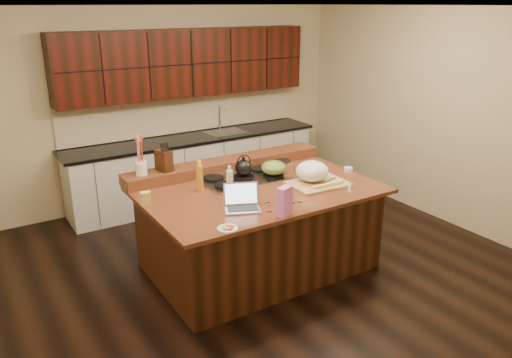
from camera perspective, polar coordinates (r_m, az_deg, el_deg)
room at (r=5.03m, az=0.30°, el=3.60°), size 5.52×5.02×2.72m
island at (r=5.34m, az=0.29°, el=-5.58°), size 2.40×1.60×0.92m
back_ledge at (r=5.71m, az=-3.46°, el=1.66°), size 2.40×0.30×0.12m
cooktop at (r=5.40m, az=-1.41°, el=0.11°), size 0.92×0.52×0.05m
back_counter at (r=7.16m, az=-7.24°, el=5.24°), size 3.70×0.66×2.40m
kettle at (r=5.36m, az=-1.42°, el=1.28°), size 0.25×0.25×0.17m
green_bowl at (r=5.41m, az=2.02°, el=1.32°), size 0.35×0.35×0.15m
laptop at (r=4.64m, az=-1.64°, el=-2.63°), size 0.40×0.37×0.23m
oil_bottle at (r=5.06m, az=-6.45°, el=0.08°), size 0.09×0.09×0.27m
vinegar_bottle at (r=4.95m, az=-3.01°, el=-0.40°), size 0.08×0.08×0.25m
wooden_tray at (r=5.28m, az=6.60°, el=0.58°), size 0.62×0.49×0.24m
ramekin_a at (r=5.75m, az=10.52°, el=1.09°), size 0.11×0.11×0.04m
ramekin_b at (r=5.60m, az=6.16°, el=0.81°), size 0.12×0.12×0.04m
ramekin_c at (r=5.66m, az=3.46°, el=1.08°), size 0.13×0.13×0.04m
strainer_bowl at (r=5.70m, az=3.02°, el=1.46°), size 0.30×0.30×0.09m
kitchen_timer at (r=5.21m, az=10.78°, el=-0.73°), size 0.11×0.11×0.07m
pink_bag at (r=4.45m, az=3.28°, el=-2.56°), size 0.17×0.13×0.27m
candy_plate at (r=4.24m, az=-3.26°, el=-5.67°), size 0.19×0.19×0.01m
package_box at (r=4.83m, az=-12.50°, el=-2.17°), size 0.10×0.08×0.13m
utensil_crock at (r=5.30m, az=-12.97°, el=1.21°), size 0.15×0.15×0.14m
knife_block at (r=5.36m, az=-10.48°, el=2.10°), size 0.16×0.21×0.23m
gumdrop_0 at (r=4.57m, az=1.68°, el=-3.68°), size 0.02×0.02×0.02m
gumdrop_1 at (r=4.70m, az=1.44°, el=-2.99°), size 0.02×0.02×0.02m
gumdrop_2 at (r=4.70m, az=1.54°, el=-3.01°), size 0.02×0.02×0.02m
gumdrop_3 at (r=4.77m, az=1.12°, el=-2.67°), size 0.02×0.02×0.02m
gumdrop_4 at (r=4.78m, az=1.47°, el=-2.62°), size 0.02×0.02×0.02m
gumdrop_5 at (r=4.77m, az=2.27°, el=-2.68°), size 0.02×0.02×0.02m
gumdrop_6 at (r=4.58m, az=1.38°, el=-3.64°), size 0.02×0.02×0.02m
gumdrop_7 at (r=4.79m, az=5.16°, el=-2.61°), size 0.02×0.02×0.02m
gumdrop_8 at (r=4.86m, az=3.51°, el=-2.26°), size 0.02×0.02×0.02m
gumdrop_9 at (r=4.80m, az=4.86°, el=-2.56°), size 0.02×0.02×0.02m
gumdrop_10 at (r=4.77m, az=4.37°, el=-2.70°), size 0.02×0.02×0.02m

